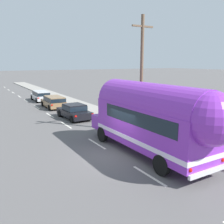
{
  "coord_description": "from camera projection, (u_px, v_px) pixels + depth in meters",
  "views": [
    {
      "loc": [
        -6.96,
        -11.32,
        5.24
      ],
      "look_at": [
        1.49,
        2.87,
        1.87
      ],
      "focal_mm": 39.43,
      "sensor_mm": 36.0,
      "label": 1
    }
  ],
  "objects": [
    {
      "name": "ground_plane",
      "position": [
        115.0,
        155.0,
        14.07
      ],
      "size": [
        300.0,
        300.0,
        0.0
      ],
      "primitive_type": "plane",
      "color": "#565454"
    },
    {
      "name": "lane_markings",
      "position": [
        71.0,
        112.0,
        26.23
      ],
      "size": [
        3.56,
        80.0,
        0.01
      ],
      "color": "silver",
      "rests_on": "ground"
    },
    {
      "name": "sidewalk_slab",
      "position": [
        104.0,
        114.0,
        24.87
      ],
      "size": [
        2.71,
        90.0,
        0.15
      ],
      "primitive_type": "cube",
      "color": "gray",
      "rests_on": "ground"
    },
    {
      "name": "utility_pole",
      "position": [
        142.0,
        73.0,
        17.95
      ],
      "size": [
        1.8,
        0.24,
        8.5
      ],
      "color": "brown",
      "rests_on": "ground"
    },
    {
      "name": "painted_bus",
      "position": [
        155.0,
        117.0,
        13.37
      ],
      "size": [
        2.61,
        10.34,
        4.12
      ],
      "color": "purple",
      "rests_on": "ground"
    },
    {
      "name": "car_lead",
      "position": [
        74.0,
        111.0,
        23.08
      ],
      "size": [
        2.1,
        4.41,
        1.37
      ],
      "color": "black",
      "rests_on": "ground"
    },
    {
      "name": "car_second",
      "position": [
        54.0,
        101.0,
        28.35
      ],
      "size": [
        2.04,
        4.42,
        1.37
      ],
      "color": "olive",
      "rests_on": "ground"
    },
    {
      "name": "car_third",
      "position": [
        41.0,
        95.0,
        33.51
      ],
      "size": [
        2.01,
        4.65,
        1.37
      ],
      "color": "silver",
      "rests_on": "ground"
    }
  ]
}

